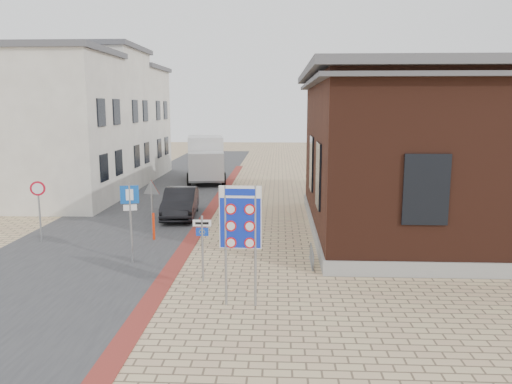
% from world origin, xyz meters
% --- Properties ---
extents(ground, '(120.00, 120.00, 0.00)m').
position_xyz_m(ground, '(0.00, 0.00, 0.00)').
color(ground, tan).
rests_on(ground, ground).
extents(road_strip, '(7.00, 60.00, 0.02)m').
position_xyz_m(road_strip, '(-5.50, 15.00, 0.01)').
color(road_strip, '#38383A').
rests_on(road_strip, ground).
extents(curb_strip, '(0.60, 40.00, 0.02)m').
position_xyz_m(curb_strip, '(-2.00, 10.00, 0.01)').
color(curb_strip, maroon).
rests_on(curb_strip, ground).
extents(brick_building, '(13.00, 13.00, 6.80)m').
position_xyz_m(brick_building, '(8.99, 7.00, 3.49)').
color(brick_building, gray).
rests_on(brick_building, ground).
extents(townhouse_near, '(7.40, 6.40, 8.30)m').
position_xyz_m(townhouse_near, '(-10.99, 12.00, 4.17)').
color(townhouse_near, beige).
rests_on(townhouse_near, ground).
extents(townhouse_mid, '(7.40, 6.40, 9.10)m').
position_xyz_m(townhouse_mid, '(-10.99, 18.00, 4.57)').
color(townhouse_mid, beige).
rests_on(townhouse_mid, ground).
extents(townhouse_far, '(7.40, 6.40, 8.30)m').
position_xyz_m(townhouse_far, '(-10.99, 24.00, 4.17)').
color(townhouse_far, beige).
rests_on(townhouse_far, ground).
extents(bike_rack, '(0.08, 1.80, 0.60)m').
position_xyz_m(bike_rack, '(2.65, 2.20, 0.26)').
color(bike_rack, slate).
rests_on(bike_rack, ground).
extents(sedan, '(1.85, 4.38, 1.41)m').
position_xyz_m(sedan, '(-3.25, 9.25, 0.70)').
color(sedan, black).
rests_on(sedan, ground).
extents(box_truck, '(3.29, 6.34, 3.16)m').
position_xyz_m(box_truck, '(-3.70, 20.93, 1.63)').
color(box_truck, slate).
rests_on(box_truck, ground).
extents(border_sign, '(1.12, 0.10, 3.28)m').
position_xyz_m(border_sign, '(0.50, -1.50, 2.38)').
color(border_sign, gray).
rests_on(border_sign, ground).
extents(essen_sign, '(0.56, 0.07, 2.06)m').
position_xyz_m(essen_sign, '(-0.80, 0.30, 1.34)').
color(essen_sign, gray).
rests_on(essen_sign, ground).
extents(parking_sign, '(0.60, 0.21, 2.78)m').
position_xyz_m(parking_sign, '(-3.50, 2.00, 1.91)').
color(parking_sign, gray).
rests_on(parking_sign, ground).
extents(yield_sign, '(0.80, 0.14, 2.24)m').
position_xyz_m(yield_sign, '(-3.80, 6.00, 1.70)').
color(yield_sign, gray).
rests_on(yield_sign, ground).
extents(speed_sign, '(0.56, 0.17, 2.44)m').
position_xyz_m(speed_sign, '(-7.88, 4.50, 1.64)').
color(speed_sign, gray).
rests_on(speed_sign, ground).
extents(bollard, '(0.11, 0.11, 1.11)m').
position_xyz_m(bollard, '(-3.50, 5.00, 0.55)').
color(bollard, red).
rests_on(bollard, ground).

